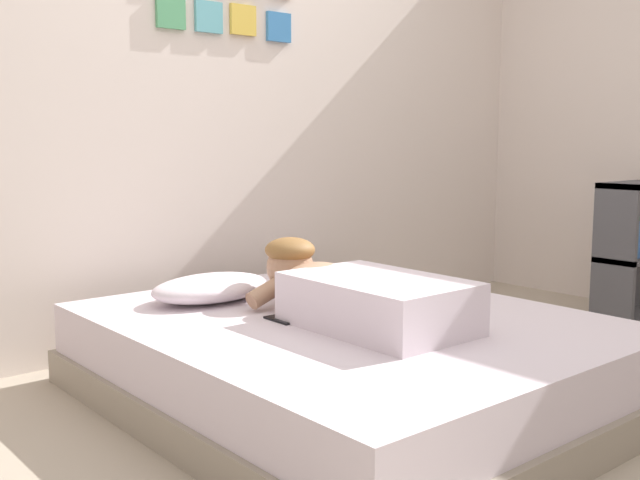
# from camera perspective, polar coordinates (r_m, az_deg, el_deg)

# --- Properties ---
(ground_plane) EXTENTS (12.68, 12.68, 0.00)m
(ground_plane) POSITION_cam_1_polar(r_m,az_deg,el_deg) (2.80, 10.33, -12.91)
(ground_plane) COLOR tan
(back_wall) EXTENTS (4.34, 0.12, 2.50)m
(back_wall) POSITION_cam_1_polar(r_m,az_deg,el_deg) (3.78, -7.57, 11.75)
(back_wall) COLOR silver
(back_wall) RESTS_ON ground
(bed) EXTENTS (1.57, 1.90, 0.32)m
(bed) POSITION_cam_1_polar(r_m,az_deg,el_deg) (2.84, 2.19, -9.09)
(bed) COLOR gray
(bed) RESTS_ON ground
(pillow) EXTENTS (0.52, 0.32, 0.11)m
(pillow) POSITION_cam_1_polar(r_m,az_deg,el_deg) (3.08, -8.28, -3.63)
(pillow) COLOR silver
(pillow) RESTS_ON bed
(person_lying) EXTENTS (0.43, 0.92, 0.27)m
(person_lying) POSITION_cam_1_polar(r_m,az_deg,el_deg) (2.72, 2.39, -4.00)
(person_lying) COLOR silver
(person_lying) RESTS_ON bed
(coffee_cup) EXTENTS (0.12, 0.09, 0.07)m
(coffee_cup) POSITION_cam_1_polar(r_m,az_deg,el_deg) (3.31, 0.80, -3.08)
(coffee_cup) COLOR teal
(coffee_cup) RESTS_ON bed
(cell_phone) EXTENTS (0.07, 0.14, 0.01)m
(cell_phone) POSITION_cam_1_polar(r_m,az_deg,el_deg) (2.74, -2.92, -6.07)
(cell_phone) COLOR black
(cell_phone) RESTS_ON bed
(bookshelf) EXTENTS (0.45, 0.24, 0.75)m
(bookshelf) POSITION_cam_1_polar(r_m,az_deg,el_deg) (4.41, 22.75, -0.58)
(bookshelf) COLOR #4C4C51
(bookshelf) RESTS_ON ground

